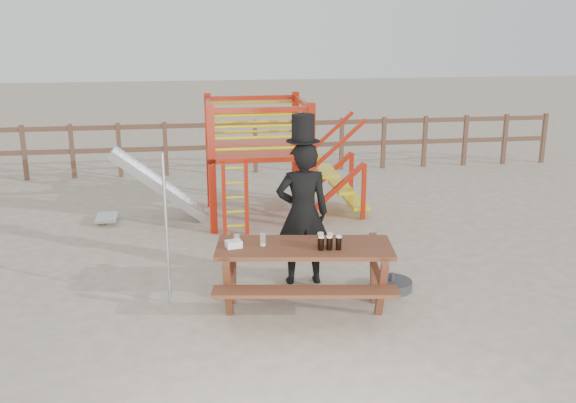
% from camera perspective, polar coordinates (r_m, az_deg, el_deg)
% --- Properties ---
extents(ground, '(60.00, 60.00, 0.00)m').
position_cam_1_polar(ground, '(8.03, -1.50, -8.93)').
color(ground, '#C2B097').
rests_on(ground, ground).
extents(back_fence, '(15.09, 0.09, 1.20)m').
position_cam_1_polar(back_fence, '(14.51, -4.91, 5.38)').
color(back_fence, brown).
rests_on(back_fence, ground).
extents(playground_fort, '(4.71, 1.84, 2.10)m').
position_cam_1_polar(playground_fort, '(11.11, -3.16, 3.93)').
color(playground_fort, '#B4200C').
rests_on(playground_fort, ground).
extents(picnic_table, '(2.25, 1.71, 0.80)m').
position_cam_1_polar(picnic_table, '(7.68, 1.43, -6.02)').
color(picnic_table, brown).
rests_on(picnic_table, ground).
extents(man_with_hat, '(0.69, 0.46, 2.24)m').
position_cam_1_polar(man_with_hat, '(8.28, 1.31, -0.74)').
color(man_with_hat, black).
rests_on(man_with_hat, ground).
extents(metal_pole, '(0.04, 0.04, 1.89)m').
position_cam_1_polar(metal_pole, '(7.78, -10.75, -2.57)').
color(metal_pole, '#B2B2B7').
rests_on(metal_pole, ground).
extents(parasol_base, '(0.53, 0.53, 0.22)m').
position_cam_1_polar(parasol_base, '(8.47, 9.19, -7.33)').
color(parasol_base, '#343438').
rests_on(parasol_base, ground).
extents(paper_bag, '(0.21, 0.18, 0.08)m').
position_cam_1_polar(paper_bag, '(7.53, -4.85, -3.79)').
color(paper_bag, white).
rests_on(paper_bag, picnic_table).
extents(stout_pints, '(0.27, 0.20, 0.17)m').
position_cam_1_polar(stout_pints, '(7.46, 3.56, -3.57)').
color(stout_pints, black).
rests_on(stout_pints, picnic_table).
extents(empty_glasses, '(0.37, 0.09, 0.15)m').
position_cam_1_polar(empty_glasses, '(7.55, -3.42, -3.48)').
color(empty_glasses, silver).
rests_on(empty_glasses, picnic_table).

